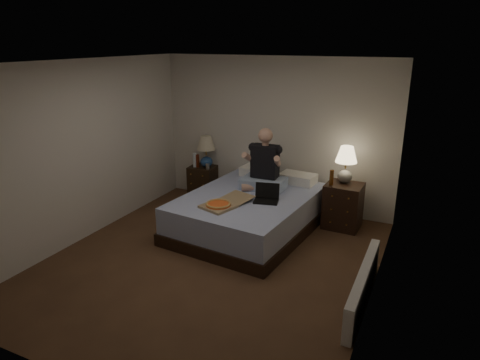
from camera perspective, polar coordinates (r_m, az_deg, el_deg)
The scene contains 19 objects.
floor at distance 5.65m, azimuth -3.97°, elevation -10.85°, with size 4.00×4.50×0.00m, color brown.
ceiling at distance 4.94m, azimuth -4.63°, elevation 15.38°, with size 4.00×4.50×0.00m, color white.
wall_back at distance 7.14m, azimuth 4.66°, elevation 6.15°, with size 4.00×2.50×0.00m, color silver.
wall_front at distance 3.52m, azimuth -22.73°, elevation -8.47°, with size 4.00×2.50×0.00m, color silver.
wall_left at distance 6.35m, azimuth -20.23°, elevation 3.54°, with size 4.50×2.50×0.00m, color silver.
wall_right at distance 4.56m, azimuth 18.22°, elevation -1.83°, with size 4.50×2.50×0.00m, color silver.
bed at distance 6.41m, azimuth 1.18°, elevation -4.36°, with size 1.67×2.22×0.56m, color #5E72BC.
nightstand_left at distance 7.75m, azimuth -4.95°, elevation -0.23°, with size 0.45×0.40×0.58m, color black.
nightstand_right at distance 6.66m, azimuth 13.56°, elevation -3.37°, with size 0.53×0.48×0.69m, color black.
lamp_left at distance 7.55m, azimuth -4.53°, elevation 3.79°, with size 0.32×0.32×0.56m, color navy, non-canonical shape.
lamp_right at distance 6.55m, azimuth 13.92°, elevation 2.00°, with size 0.32×0.32×0.56m, color gray, non-canonical shape.
water_bottle at distance 7.61m, azimuth -6.04°, elevation 2.66°, with size 0.07×0.07×0.25m, color silver.
soda_can at distance 7.48m, azimuth -4.34°, elevation 1.83°, with size 0.07×0.07×0.10m, color beige.
beer_bottle_left at distance 7.59m, azimuth -5.68°, elevation 2.56°, with size 0.06×0.06×0.23m, color #551D0C.
beer_bottle_right at distance 6.44m, azimuth 12.11°, elevation 0.33°, with size 0.06×0.06×0.23m, color #5A2F0C.
person at distance 6.46m, azimuth 3.21°, elevation 2.79°, with size 0.66×0.52×0.93m, color black, non-canonical shape.
laptop at distance 6.02m, azimuth 3.50°, elevation -1.86°, with size 0.34×0.28×0.24m, color black, non-canonical shape.
pizza_box at distance 5.84m, azimuth -2.91°, elevation -3.33°, with size 0.40×0.76×0.08m, color tan, non-canonical shape.
radiator at distance 4.96m, azimuth 16.07°, elevation -13.41°, with size 0.10×1.60×0.40m, color silver.
Camera 1 is at (2.45, -4.28, 2.75)m, focal length 32.00 mm.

